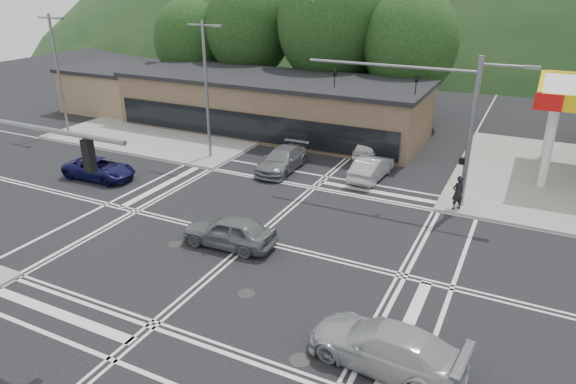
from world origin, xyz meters
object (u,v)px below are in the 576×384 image
at_px(car_northbound, 282,160).
at_px(car_grey_center, 229,231).
at_px(car_silver_east, 385,346).
at_px(car_blue_west, 99,169).
at_px(car_queue_a, 371,168).
at_px(pedestrian, 458,193).
at_px(car_queue_b, 367,147).

bearing_deg(car_northbound, car_grey_center, -78.12).
distance_m(car_silver_east, car_northbound, 18.20).
relative_size(car_blue_west, car_grey_center, 1.04).
height_order(car_silver_east, car_queue_a, car_silver_east).
bearing_deg(pedestrian, car_grey_center, 0.30).
xyz_separation_m(car_northbound, pedestrian, (11.06, -1.50, 0.38)).
relative_size(car_grey_center, car_silver_east, 0.86).
xyz_separation_m(car_queue_a, pedestrian, (5.50, -2.62, 0.37)).
bearing_deg(car_blue_west, car_grey_center, -110.70).
bearing_deg(car_silver_east, pedestrian, -174.20).
relative_size(car_silver_east, car_queue_b, 1.30).
bearing_deg(car_queue_a, car_grey_center, 76.78).
bearing_deg(car_northbound, car_queue_a, 10.12).
distance_m(car_queue_b, pedestrian, 9.60).
bearing_deg(car_queue_a, car_blue_west, 29.23).
bearing_deg(car_queue_b, car_silver_east, 100.39).
distance_m(car_queue_b, car_northbound, 6.40).
bearing_deg(car_grey_center, pedestrian, 130.76).
bearing_deg(car_blue_west, pedestrian, -80.05).
bearing_deg(car_grey_center, car_queue_b, 170.29).
relative_size(car_queue_a, pedestrian, 2.30).
xyz_separation_m(car_blue_west, car_queue_b, (13.39, 11.23, 0.04)).
xyz_separation_m(car_queue_b, pedestrian, (7.06, -6.50, 0.42)).
height_order(car_grey_center, car_queue_a, car_grey_center).
relative_size(car_queue_b, pedestrian, 2.10).
height_order(car_grey_center, car_silver_east, car_grey_center).
distance_m(car_silver_east, car_queue_b, 20.72).
distance_m(car_grey_center, car_queue_b, 15.05).
bearing_deg(car_queue_a, car_silver_east, 112.23).
bearing_deg(car_queue_b, car_blue_west, 30.64).
xyz_separation_m(car_blue_west, car_grey_center, (11.72, -3.72, 0.11)).
bearing_deg(car_blue_west, car_northbound, -59.50).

